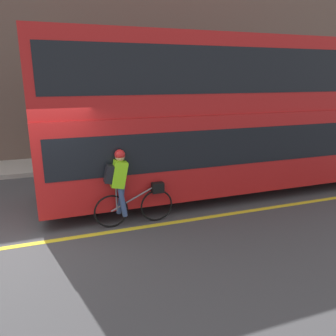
{
  "coord_description": "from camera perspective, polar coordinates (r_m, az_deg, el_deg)",
  "views": [
    {
      "loc": [
        0.52,
        -6.28,
        3.06
      ],
      "look_at": [
        2.98,
        0.68,
        1.01
      ],
      "focal_mm": 35.0,
      "sensor_mm": 36.0,
      "label": 1
    }
  ],
  "objects": [
    {
      "name": "sidewalk_curb",
      "position": [
        12.2,
        -21.25,
        0.28
      ],
      "size": [
        60.0,
        2.03,
        0.15
      ],
      "color": "#A8A399",
      "rests_on": "ground_plane"
    },
    {
      "name": "street_sign_post",
      "position": [
        11.82,
        -18.64,
        6.77
      ],
      "size": [
        0.36,
        0.09,
        2.27
      ],
      "color": "#59595B",
      "rests_on": "sidewalk_curb"
    },
    {
      "name": "cyclist_on_bike",
      "position": [
        6.85,
        -7.43,
        -3.05
      ],
      "size": [
        1.71,
        0.32,
        1.66
      ],
      "color": "black",
      "rests_on": "ground_plane"
    },
    {
      "name": "road_center_line",
      "position": [
        6.88,
        -22.13,
        -12.07
      ],
      "size": [
        50.0,
        0.14,
        0.01
      ],
      "primitive_type": "cube",
      "color": "yellow",
      "rests_on": "ground_plane"
    },
    {
      "name": "building_facade",
      "position": [
        13.0,
        -22.67,
        16.3
      ],
      "size": [
        60.0,
        0.3,
        6.99
      ],
      "color": "brown",
      "rests_on": "ground_plane"
    },
    {
      "name": "ground_plane",
      "position": [
        7.01,
        -22.09,
        -11.59
      ],
      "size": [
        80.0,
        80.0,
        0.0
      ],
      "primitive_type": "plane",
      "color": "#424244"
    },
    {
      "name": "bus",
      "position": [
        8.84,
        9.64,
        9.77
      ],
      "size": [
        9.39,
        2.46,
        3.99
      ],
      "color": "black",
      "rests_on": "ground_plane"
    },
    {
      "name": "trash_bin",
      "position": [
        11.96,
        -18.42,
        3.08
      ],
      "size": [
        0.53,
        0.53,
        0.99
      ],
      "color": "#515156",
      "rests_on": "sidewalk_curb"
    }
  ]
}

